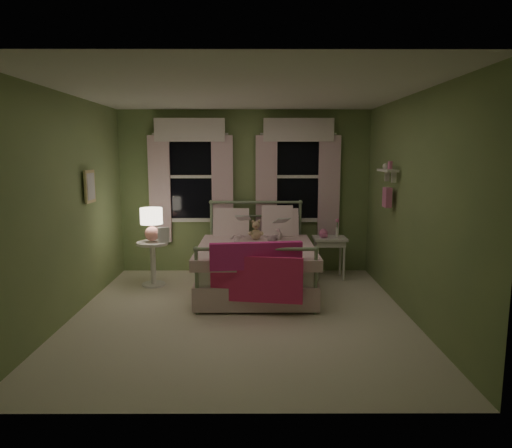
{
  "coord_description": "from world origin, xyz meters",
  "views": [
    {
      "loc": [
        0.17,
        -5.24,
        1.92
      ],
      "look_at": [
        0.18,
        0.68,
        1.0
      ],
      "focal_mm": 32.0,
      "sensor_mm": 36.0,
      "label": 1
    }
  ],
  "objects_px": {
    "nightstand_left": "(153,257)",
    "nightstand_right": "(330,243)",
    "bed": "(256,264)",
    "child_left": "(237,222)",
    "teddy_bear": "(256,232)",
    "table_lamp": "(152,221)",
    "child_right": "(275,223)"
  },
  "relations": [
    {
      "from": "child_left",
      "to": "bed",
      "type": "bearing_deg",
      "value": 126.43
    },
    {
      "from": "teddy_bear",
      "to": "child_right",
      "type": "bearing_deg",
      "value": 29.5
    },
    {
      "from": "bed",
      "to": "nightstand_right",
      "type": "xyz_separation_m",
      "value": [
        1.13,
        0.6,
        0.17
      ]
    },
    {
      "from": "bed",
      "to": "nightstand_left",
      "type": "xyz_separation_m",
      "value": [
        -1.51,
        0.23,
        0.04
      ]
    },
    {
      "from": "child_left",
      "to": "teddy_bear",
      "type": "relative_size",
      "value": 2.33
    },
    {
      "from": "table_lamp",
      "to": "nightstand_right",
      "type": "bearing_deg",
      "value": 8.06
    },
    {
      "from": "child_left",
      "to": "table_lamp",
      "type": "relative_size",
      "value": 1.43
    },
    {
      "from": "teddy_bear",
      "to": "child_left",
      "type": "bearing_deg",
      "value": 150.5
    },
    {
      "from": "teddy_bear",
      "to": "table_lamp",
      "type": "distance_m",
      "value": 1.51
    },
    {
      "from": "teddy_bear",
      "to": "bed",
      "type": "bearing_deg",
      "value": -88.85
    },
    {
      "from": "bed",
      "to": "nightstand_right",
      "type": "bearing_deg",
      "value": 28.0
    },
    {
      "from": "child_left",
      "to": "table_lamp",
      "type": "distance_m",
      "value": 1.24
    },
    {
      "from": "nightstand_left",
      "to": "child_left",
      "type": "bearing_deg",
      "value": 9.6
    },
    {
      "from": "child_right",
      "to": "nightstand_right",
      "type": "bearing_deg",
      "value": -154.78
    },
    {
      "from": "bed",
      "to": "child_right",
      "type": "xyz_separation_m",
      "value": [
        0.27,
        0.43,
        0.52
      ]
    },
    {
      "from": "nightstand_right",
      "to": "nightstand_left",
      "type": "bearing_deg",
      "value": -171.94
    },
    {
      "from": "bed",
      "to": "child_right",
      "type": "height_order",
      "value": "child_right"
    },
    {
      "from": "nightstand_left",
      "to": "nightstand_right",
      "type": "xyz_separation_m",
      "value": [
        2.63,
        0.37,
        0.13
      ]
    },
    {
      "from": "table_lamp",
      "to": "nightstand_right",
      "type": "relative_size",
      "value": 0.75
    },
    {
      "from": "teddy_bear",
      "to": "table_lamp",
      "type": "height_order",
      "value": "table_lamp"
    },
    {
      "from": "child_left",
      "to": "teddy_bear",
      "type": "xyz_separation_m",
      "value": [
        0.28,
        -0.16,
        -0.12
      ]
    },
    {
      "from": "table_lamp",
      "to": "nightstand_left",
      "type": "bearing_deg",
      "value": 0.0
    },
    {
      "from": "teddy_bear",
      "to": "nightstand_right",
      "type": "distance_m",
      "value": 1.2
    },
    {
      "from": "table_lamp",
      "to": "child_left",
      "type": "bearing_deg",
      "value": 9.6
    },
    {
      "from": "bed",
      "to": "table_lamp",
      "type": "height_order",
      "value": "bed"
    },
    {
      "from": "teddy_bear",
      "to": "table_lamp",
      "type": "relative_size",
      "value": 0.61
    },
    {
      "from": "nightstand_left",
      "to": "table_lamp",
      "type": "relative_size",
      "value": 1.35
    },
    {
      "from": "bed",
      "to": "nightstand_left",
      "type": "relative_size",
      "value": 3.13
    },
    {
      "from": "child_left",
      "to": "nightstand_left",
      "type": "distance_m",
      "value": 1.33
    },
    {
      "from": "bed",
      "to": "table_lamp",
      "type": "bearing_deg",
      "value": 171.48
    },
    {
      "from": "child_left",
      "to": "nightstand_left",
      "type": "relative_size",
      "value": 1.06
    },
    {
      "from": "nightstand_left",
      "to": "nightstand_right",
      "type": "bearing_deg",
      "value": 8.06
    }
  ]
}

